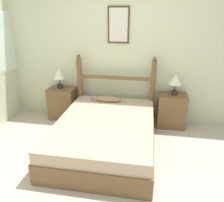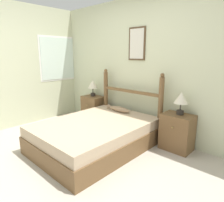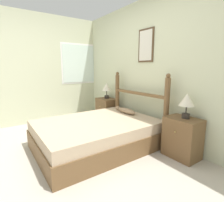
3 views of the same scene
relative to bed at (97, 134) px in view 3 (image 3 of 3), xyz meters
The scene contains 10 objects.
ground_plane 0.69m from the bed, 80.85° to the right, with size 16.00×16.00×0.00m, color #B7AD9E.
wall_back 1.52m from the bed, 84.61° to the left, with size 6.40×0.08×2.55m.
wall_left 2.37m from the bed, 163.07° to the right, with size 0.08×6.40×2.55m.
bed is the anchor object (origin of this frame).
headboard 1.01m from the bed, 90.00° to the left, with size 1.41×0.09×1.22m.
nightstand_left 1.33m from the bed, 139.86° to the left, with size 0.48×0.37×0.59m.
nightstand_right 1.33m from the bed, 40.14° to the left, with size 0.48×0.37×0.59m.
table_lamp_left 1.50m from the bed, 139.83° to the left, with size 0.22×0.22×0.36m.
table_lamp_right 1.49m from the bed, 40.57° to the left, with size 0.22×0.22×0.36m.
fish_pillow 0.77m from the bed, 99.18° to the left, with size 0.54×0.13×0.10m.
Camera 3 is at (2.30, -0.74, 1.30)m, focal length 28.00 mm.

